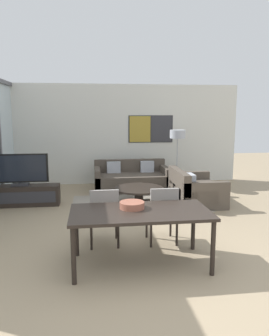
% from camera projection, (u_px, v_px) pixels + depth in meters
% --- Properties ---
extents(ground_plane, '(24.00, 24.00, 0.00)m').
position_uv_depth(ground_plane, '(163.00, 285.00, 3.87)').
color(ground_plane, '#9E896B').
extents(wall_back, '(6.87, 0.09, 2.80)m').
position_uv_depth(wall_back, '(121.00, 134.00, 9.31)').
color(wall_back, silver).
rests_on(wall_back, ground_plane).
extents(area_rug, '(2.96, 1.69, 0.01)m').
position_uv_depth(area_rug, '(139.00, 203.00, 7.35)').
color(area_rug, gray).
rests_on(area_rug, ground_plane).
extents(tv_console, '(1.66, 0.41, 0.45)m').
position_uv_depth(tv_console, '(21.00, 196.00, 7.15)').
color(tv_console, black).
rests_on(tv_console, ground_plane).
extents(television, '(1.22, 0.20, 0.70)m').
position_uv_depth(television, '(19.00, 170.00, 7.06)').
color(television, '#2D2D33').
rests_on(television, tv_console).
extents(sofa_main, '(1.93, 1.00, 0.75)m').
position_uv_depth(sofa_main, '(131.00, 179.00, 8.70)').
color(sofa_main, '#51473D').
rests_on(sofa_main, ground_plane).
extents(sofa_side, '(1.00, 1.36, 0.75)m').
position_uv_depth(sofa_side, '(193.00, 191.00, 7.38)').
color(sofa_side, '#51473D').
rests_on(sofa_side, ground_plane).
extents(coffee_table, '(1.09, 1.09, 0.36)m').
position_uv_depth(coffee_table, '(139.00, 192.00, 7.31)').
color(coffee_table, black).
rests_on(coffee_table, ground_plane).
extents(dining_table, '(1.83, 0.92, 0.75)m').
position_uv_depth(dining_table, '(140.00, 216.00, 4.28)').
color(dining_table, black).
rests_on(dining_table, ground_plane).
extents(dining_chair_left, '(0.46, 0.46, 0.91)m').
position_uv_depth(dining_chair_left, '(104.00, 214.00, 4.93)').
color(dining_chair_left, gray).
rests_on(dining_chair_left, ground_plane).
extents(dining_chair_centre, '(0.46, 0.46, 0.91)m').
position_uv_depth(dining_chair_centre, '(163.00, 212.00, 5.03)').
color(dining_chair_centre, gray).
rests_on(dining_chair_centre, ground_plane).
extents(fruit_bowl, '(0.33, 0.33, 0.09)m').
position_uv_depth(fruit_bowl, '(132.00, 205.00, 4.37)').
color(fruit_bowl, '#995642').
rests_on(fruit_bowl, dining_table).
extents(floor_lamp, '(0.41, 0.41, 1.56)m').
position_uv_depth(floor_lamp, '(178.00, 137.00, 8.68)').
color(floor_lamp, '#2D2D33').
rests_on(floor_lamp, ground_plane).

